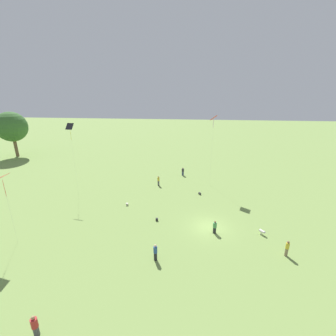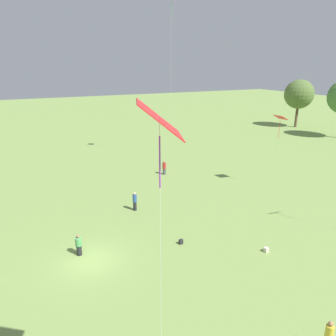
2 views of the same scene
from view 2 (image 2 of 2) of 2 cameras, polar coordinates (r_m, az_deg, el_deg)
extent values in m
plane|color=#7A994C|center=(24.50, -13.29, -15.50)|extent=(240.00, 240.00, 0.00)
cylinder|color=brown|center=(76.61, 21.47, 8.40)|extent=(0.55, 0.55, 4.73)
sphere|color=#516B33|center=(76.09, 21.87, 11.85)|extent=(6.09, 6.09, 6.09)
cylinder|color=#4C4C51|center=(40.82, -0.65, -0.60)|extent=(0.48, 0.48, 0.76)
cylinder|color=#B72D2D|center=(40.59, -0.65, 0.40)|extent=(0.56, 0.56, 0.73)
sphere|color=#A87A56|center=(40.45, -0.65, 1.06)|extent=(0.24, 0.24, 0.24)
cylinder|color=#232328|center=(25.19, -15.21, -13.64)|extent=(0.51, 0.51, 0.77)
cylinder|color=#4C9956|center=(24.84, -15.34, -12.27)|extent=(0.60, 0.60, 0.62)
sphere|color=brown|center=(24.63, -15.43, -11.40)|extent=(0.24, 0.24, 0.24)
cylinder|color=#232328|center=(31.18, -5.78, -6.59)|extent=(0.47, 0.47, 0.87)
cylinder|color=#2D5193|center=(30.86, -5.83, -5.26)|extent=(0.55, 0.55, 0.71)
sphere|color=beige|center=(30.68, -5.86, -4.45)|extent=(0.24, 0.24, 0.24)
cylinder|color=gold|center=(18.79, 26.30, -24.16)|extent=(0.44, 0.44, 0.66)
sphere|color=#A87A56|center=(18.51, 26.51, -23.11)|extent=(0.24, 0.24, 0.24)
cube|color=red|center=(7.24, -1.50, 8.51)|extent=(1.52, 1.36, 0.81)
cylinder|color=purple|center=(7.46, -1.44, 0.99)|extent=(0.04, 0.04, 1.23)
cylinder|color=green|center=(45.00, 0.56, 26.19)|extent=(0.04, 0.04, 1.37)
cylinder|color=silver|center=(44.61, 0.52, 14.11)|extent=(0.01, 0.01, 20.78)
cube|color=red|center=(36.63, 19.01, 8.33)|extent=(1.36, 1.27, 0.52)
cylinder|color=red|center=(36.84, 18.81, 6.38)|extent=(0.04, 0.04, 1.82)
cylinder|color=silver|center=(37.41, 18.41, 2.41)|extent=(0.01, 0.01, 7.84)
cube|color=beige|center=(25.85, 16.72, -13.47)|extent=(0.33, 0.37, 0.34)
cube|color=#262628|center=(25.77, 2.27, -12.70)|extent=(0.23, 0.30, 0.37)
camera|label=1|loc=(45.56, -19.34, 20.35)|focal=24.00mm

